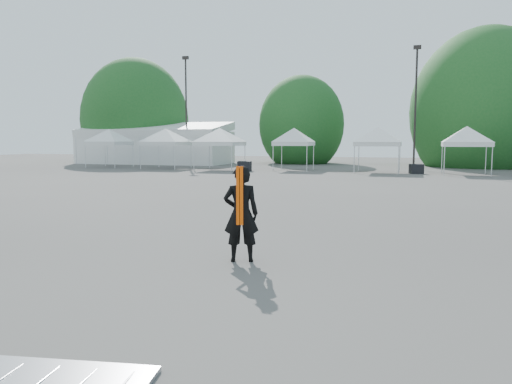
% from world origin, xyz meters
% --- Properties ---
extents(ground, '(120.00, 120.00, 0.00)m').
position_xyz_m(ground, '(0.00, 0.00, 0.00)').
color(ground, '#474442').
rests_on(ground, ground).
extents(marquee, '(15.00, 6.25, 4.23)m').
position_xyz_m(marquee, '(-22.00, 35.00, 1.97)').
color(marquee, white).
rests_on(marquee, ground).
extents(light_pole_west, '(0.60, 0.25, 10.30)m').
position_xyz_m(light_pole_west, '(-18.00, 34.00, 5.77)').
color(light_pole_west, black).
rests_on(light_pole_west, ground).
extents(light_pole_east, '(0.60, 0.25, 9.80)m').
position_xyz_m(light_pole_east, '(3.00, 32.00, 5.52)').
color(light_pole_east, black).
rests_on(light_pole_east, ground).
extents(tree_far_w, '(4.80, 4.80, 7.30)m').
position_xyz_m(tree_far_w, '(-26.00, 38.00, 4.54)').
color(tree_far_w, '#382314').
rests_on(tree_far_w, ground).
extents(tree_mid_w, '(4.16, 4.16, 6.33)m').
position_xyz_m(tree_mid_w, '(-8.00, 40.00, 3.93)').
color(tree_mid_w, '#382314').
rests_on(tree_mid_w, ground).
extents(tree_mid_e, '(5.12, 5.12, 7.79)m').
position_xyz_m(tree_mid_e, '(9.00, 39.00, 4.84)').
color(tree_mid_e, '#382314').
rests_on(tree_mid_e, ground).
extents(tent_a, '(4.39, 4.39, 3.88)m').
position_xyz_m(tent_a, '(-22.54, 27.86, 3.06)').
color(tent_a, silver).
rests_on(tent_a, ground).
extents(tent_b, '(4.67, 4.67, 3.88)m').
position_xyz_m(tent_b, '(-16.86, 27.58, 3.06)').
color(tent_b, silver).
rests_on(tent_b, ground).
extents(tent_c, '(4.75, 4.75, 3.88)m').
position_xyz_m(tent_c, '(-11.84, 27.16, 3.06)').
color(tent_c, silver).
rests_on(tent_c, ground).
extents(tent_d, '(4.05, 4.05, 3.88)m').
position_xyz_m(tent_d, '(-6.07, 28.42, 3.06)').
color(tent_d, silver).
rests_on(tent_d, ground).
extents(tent_e, '(4.62, 4.62, 3.88)m').
position_xyz_m(tent_e, '(0.46, 27.58, 3.06)').
color(tent_e, silver).
rests_on(tent_e, ground).
extents(tent_f, '(4.43, 4.43, 3.88)m').
position_xyz_m(tent_f, '(6.43, 27.17, 3.06)').
color(tent_f, silver).
rests_on(tent_f, ground).
extents(man, '(0.81, 0.66, 1.90)m').
position_xyz_m(man, '(-0.23, -1.00, 0.95)').
color(man, black).
rests_on(man, ground).
extents(crate_west, '(1.06, 0.86, 0.76)m').
position_xyz_m(crate_west, '(-9.32, 25.89, 0.38)').
color(crate_west, black).
rests_on(crate_west, ground).
extents(crate_mid, '(1.06, 0.94, 0.69)m').
position_xyz_m(crate_mid, '(3.20, 26.82, 0.34)').
color(crate_mid, black).
rests_on(crate_mid, ground).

